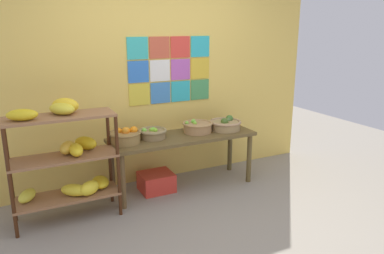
{
  "coord_description": "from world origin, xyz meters",
  "views": [
    {
      "loc": [
        -1.64,
        -2.66,
        1.91
      ],
      "look_at": [
        -0.0,
        0.65,
        0.91
      ],
      "focal_mm": 34.91,
      "sensor_mm": 36.0,
      "label": 1
    }
  ],
  "objects": [
    {
      "name": "banana_shelf_unit",
      "position": [
        -1.2,
        1.02,
        0.68
      ],
      "size": [
        1.02,
        0.47,
        1.23
      ],
      "color": "#42220F",
      "rests_on": "ground"
    },
    {
      "name": "fruit_basket_right",
      "position": [
        0.72,
        1.17,
        0.73
      ],
      "size": [
        0.4,
        0.4,
        0.16
      ],
      "color": "#A58856",
      "rests_on": "display_table"
    },
    {
      "name": "ground",
      "position": [
        0.0,
        0.0,
        0.0
      ],
      "size": [
        9.17,
        9.17,
        0.0
      ],
      "primitive_type": "plane",
      "color": "gray"
    },
    {
      "name": "fruit_basket_left",
      "position": [
        -0.22,
        1.23,
        0.72
      ],
      "size": [
        0.32,
        0.32,
        0.13
      ],
      "color": "olive",
      "rests_on": "display_table"
    },
    {
      "name": "fruit_basket_back_right",
      "position": [
        -0.55,
        1.2,
        0.74
      ],
      "size": [
        0.36,
        0.36,
        0.18
      ],
      "color": "olive",
      "rests_on": "display_table"
    },
    {
      "name": "display_table",
      "position": [
        0.14,
        1.18,
        0.58
      ],
      "size": [
        1.74,
        0.57,
        0.66
      ],
      "color": "brown",
      "rests_on": "ground"
    },
    {
      "name": "produce_crate_under_table",
      "position": [
        -0.19,
        1.22,
        0.11
      ],
      "size": [
        0.39,
        0.34,
        0.22
      ],
      "primitive_type": "cube",
      "color": "red",
      "rests_on": "ground"
    },
    {
      "name": "fruit_basket_back_left",
      "position": [
        0.36,
        1.22,
        0.73
      ],
      "size": [
        0.37,
        0.37,
        0.16
      ],
      "color": "#A87E4F",
      "rests_on": "display_table"
    },
    {
      "name": "back_wall_with_art",
      "position": [
        0.0,
        1.62,
        1.34
      ],
      "size": [
        4.33,
        0.07,
        2.69
      ],
      "color": "#E9C356",
      "rests_on": "ground"
    }
  ]
}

